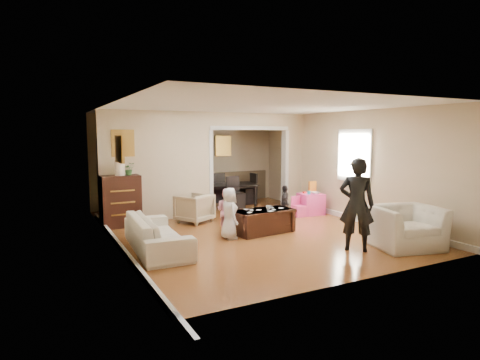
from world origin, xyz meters
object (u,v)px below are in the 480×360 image
armchair_back (194,208)px  child_kneel_a (229,213)px  table_lamp (120,167)px  coffee_cup (268,208)px  child_kneel_b (226,211)px  dining_table (225,195)px  sofa (157,233)px  dresser (121,201)px  armchair_front (405,227)px  child_toddler (285,203)px  coffee_table (263,221)px  play_table (311,204)px  cyan_cup (309,193)px  adult_person (357,204)px

armchair_back → child_kneel_a: 1.74m
table_lamp → coffee_cup: 3.38m
child_kneel_b → dining_table: bearing=-52.8°
sofa → coffee_cup: (2.43, 0.22, 0.22)m
dresser → dining_table: (3.19, 1.33, -0.26)m
armchair_front → child_toddler: 2.98m
coffee_table → play_table: play_table is taller
cyan_cup → child_kneel_b: child_kneel_b is taller
cyan_cup → dining_table: (-1.32, 2.19, -0.26)m
sofa → dresser: size_ratio=1.82×
play_table → child_kneel_b: 2.91m
sofa → play_table: size_ratio=3.76×
coffee_cup → child_kneel_b: child_kneel_b is taller
dresser → coffee_table: 3.19m
armchair_back → play_table: 3.05m
armchair_back → child_kneel_a: bearing=63.6°
dresser → child_kneel_b: size_ratio=1.23×
armchair_back → child_toddler: child_toddler is taller
sofa → child_kneel_b: child_kneel_b is taller
dresser → dining_table: size_ratio=0.65×
coffee_cup → play_table: coffee_cup is taller
sofa → cyan_cup: size_ratio=26.05×
dresser → adult_person: bearing=-48.9°
armchair_back → table_lamp: table_lamp is taller
coffee_table → armchair_back: bearing=120.3°
table_lamp → dining_table: bearing=22.6°
coffee_cup → adult_person: size_ratio=0.06×
dresser → child_kneel_a: bearing=-51.0°
dining_table → adult_person: 5.17m
armchair_front → dining_table: armchair_front is taller
adult_person → child_kneel_b: (-1.49, 2.19, -0.36)m
armchair_back → coffee_cup: armchair_back is taller
play_table → dining_table: bearing=123.5°
dresser → cyan_cup: (4.51, -0.86, 0.00)m
play_table → child_kneel_a: size_ratio=0.55×
play_table → child_kneel_a: bearing=-156.8°
sofa → coffee_cup: 2.45m
dining_table → child_toddler: (0.38, -2.50, 0.12)m
table_lamp → child_kneel_a: (1.68, -2.07, -0.82)m
coffee_table → child_toddler: (1.05, 0.75, 0.18)m
dresser → adult_person: size_ratio=0.69×
coffee_table → child_toddler: size_ratio=1.51×
armchair_back → play_table: size_ratio=1.31×
armchair_back → play_table: armchair_back is taller
coffee_table → adult_person: 2.13m
armchair_back → child_kneel_b: (0.22, -1.28, 0.14)m
coffee_table → child_kneel_a: size_ratio=1.27×
adult_person → coffee_table: bearing=-24.7°
dresser → coffee_cup: (2.63, -1.97, -0.05)m
play_table → armchair_front: bearing=-96.3°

